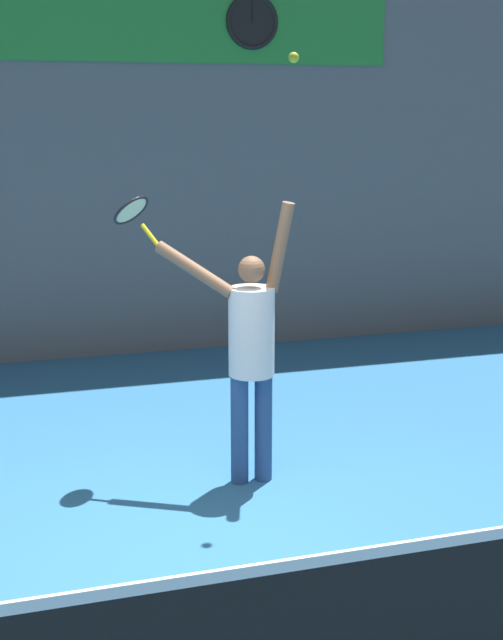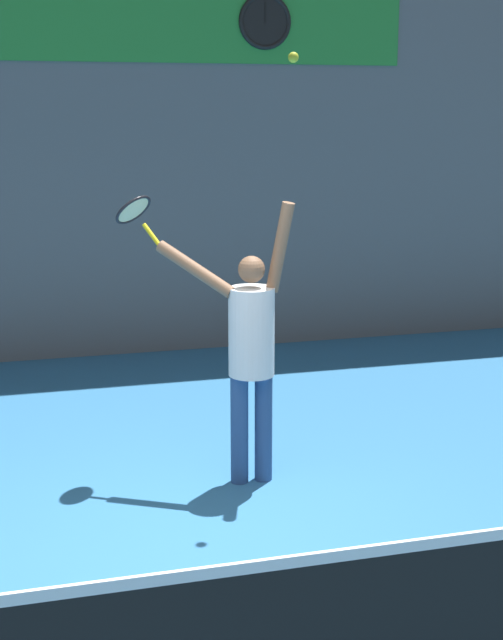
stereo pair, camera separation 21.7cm
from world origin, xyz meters
name	(u,v)px [view 1 (the left image)]	position (x,y,z in m)	size (l,w,h in m)	color
ground_plane	(197,577)	(0.00, 0.00, 0.00)	(18.00, 18.00, 0.00)	teal
back_wall	(81,128)	(0.00, 5.09, 2.50)	(18.00, 0.10, 5.00)	slate
sponsor_banner	(77,17)	(0.00, 5.03, 3.61)	(6.87, 0.02, 0.88)	#288C38
scoreboard_clock	(252,22)	(1.87, 5.01, 3.61)	(0.59, 0.05, 0.59)	black
tennis_player	(250,345)	(0.71, 1.26, 1.04)	(0.94, 0.57, 2.07)	#2D4C7F
tennis_racket	(133,213)	(-0.02, 1.79, 1.96)	(0.38, 0.39, 0.37)	yellow
tennis_ball	(294,57)	(0.96, 1.10, 3.02)	(0.07, 0.07, 0.07)	#CCDB2D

